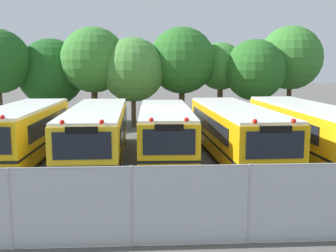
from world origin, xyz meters
The scene contains 14 objects.
ground_plane centered at (0.00, 0.00, 0.00)m, with size 160.00×160.00×0.00m, color #595651.
school_bus_0 centered at (-6.74, 0.02, 1.42)m, with size 2.61×9.35×2.71m.
school_bus_1 centered at (-3.30, 0.03, 1.38)m, with size 2.69×10.96×2.63m.
school_bus_2 centered at (-0.06, 0.01, 1.37)m, with size 2.60×9.67×2.60m.
school_bus_3 centered at (3.32, -0.02, 1.40)m, with size 2.90×11.55×2.65m.
school_bus_4 centered at (6.87, -0.09, 1.43)m, with size 2.81×11.42×2.71m.
tree_1 centered at (-7.87, 12.07, 3.90)m, with size 5.03×5.03×6.45m.
tree_2 centered at (-4.55, 10.81, 4.94)m, with size 4.71×4.71×7.21m.
tree_3 centered at (-1.77, 10.35, 4.15)m, with size 4.60×4.60×6.46m.
tree_4 centered at (1.86, 10.93, 4.90)m, with size 4.88×4.88×7.26m.
tree_5 centered at (4.78, 11.93, 4.31)m, with size 3.59×3.59×6.19m.
tree_6 centered at (6.97, 10.48, 4.18)m, with size 4.49×4.49×6.37m.
tree_7 centered at (10.35, 12.09, 5.08)m, with size 4.91×4.91×7.49m.
chainlink_fence centered at (0.08, -9.68, 1.08)m, with size 20.59×0.07×2.08m.
Camera 1 is at (-1.07, -19.48, 4.51)m, focal length 44.04 mm.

